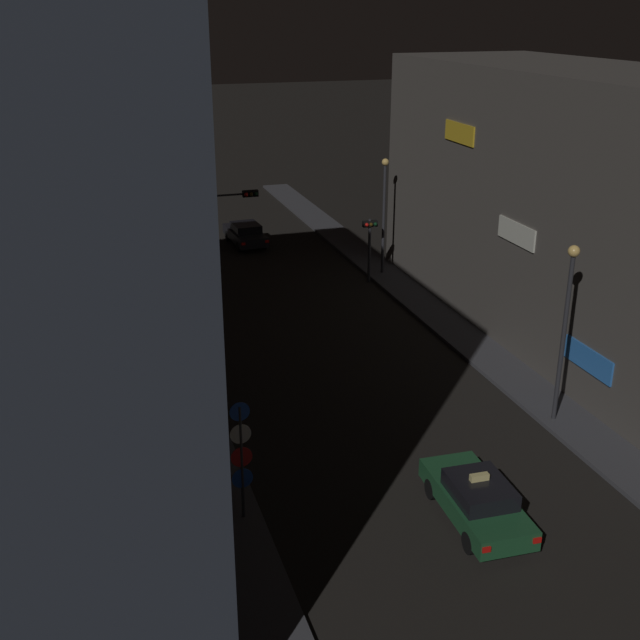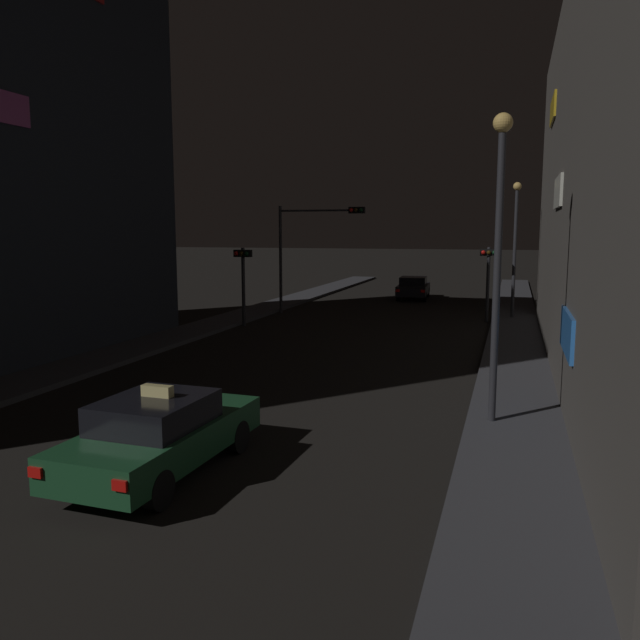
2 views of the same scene
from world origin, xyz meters
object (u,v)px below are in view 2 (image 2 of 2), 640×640
taxi (161,433)px  traffic_light_right_kerb (488,268)px  street_lamp_near_block (499,234)px  far_car (413,288)px  traffic_light_left_kerb (243,270)px  street_lamp_far_block (515,236)px  traffic_light_overhead (311,236)px

taxi → traffic_light_right_kerb: traffic_light_right_kerb is taller
taxi → street_lamp_near_block: 7.94m
taxi → far_car: bearing=90.2°
traffic_light_left_kerb → traffic_light_right_kerb: size_ratio=1.00×
taxi → far_car: 30.45m
far_car → street_lamp_far_block: street_lamp_far_block is taller
traffic_light_left_kerb → street_lamp_far_block: street_lamp_far_block is taller
traffic_light_overhead → street_lamp_near_block: bearing=-60.7°
taxi → street_lamp_far_block: 23.22m
street_lamp_near_block → traffic_light_overhead: bearing=119.3°
taxi → traffic_light_overhead: traffic_light_overhead is taller
traffic_light_overhead → street_lamp_far_block: bearing=3.7°
traffic_light_right_kerb → far_car: bearing=118.0°
taxi → traffic_light_overhead: 22.18m
far_car → traffic_light_overhead: bearing=-113.9°
far_car → street_lamp_near_block: 26.82m
taxi → far_car: (-0.11, 30.45, -0.00)m
street_lamp_near_block → traffic_light_left_kerb: bearing=132.6°
taxi → traffic_light_left_kerb: (-5.73, 16.73, 1.81)m
traffic_light_overhead → traffic_light_left_kerb: (-1.69, -4.83, -1.46)m
far_car → street_lamp_far_block: (6.02, -8.24, 3.30)m
traffic_light_overhead → traffic_light_right_kerb: bearing=-1.8°
street_lamp_near_block → street_lamp_far_block: 17.74m
traffic_light_overhead → street_lamp_far_block: street_lamp_far_block is taller
street_lamp_near_block → street_lamp_far_block: bearing=88.8°
taxi → traffic_light_left_kerb: traffic_light_left_kerb is taller
traffic_light_left_kerb → street_lamp_far_block: bearing=25.2°
far_car → street_lamp_near_block: bearing=-77.7°
taxi → far_car: taxi is taller
taxi → street_lamp_far_block: size_ratio=0.71×
taxi → street_lamp_far_block: (5.91, 22.21, 3.30)m
traffic_light_left_kerb → traffic_light_overhead: bearing=70.7°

